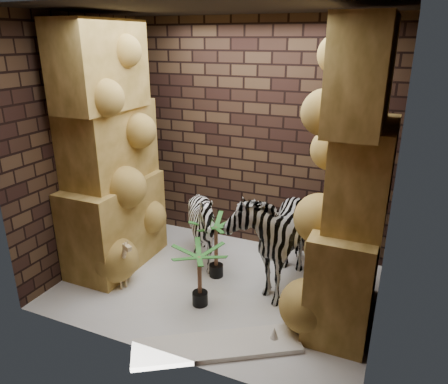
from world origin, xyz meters
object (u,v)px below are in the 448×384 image
at_px(zebra_right, 274,223).
at_px(surfboard, 217,346).
at_px(giraffe_toy, 118,260).
at_px(palm_front, 216,248).
at_px(palm_back, 200,277).
at_px(zebra_left, 203,231).

relative_size(zebra_right, surfboard, 0.95).
distance_m(giraffe_toy, palm_front, 1.15).
bearing_deg(surfboard, zebra_right, 52.77).
distance_m(palm_front, palm_back, 0.61).
height_order(zebra_right, zebra_left, zebra_right).
xyz_separation_m(palm_front, palm_back, (0.08, -0.60, -0.04)).
distance_m(zebra_right, palm_back, 1.05).
xyz_separation_m(zebra_right, palm_back, (-0.57, -0.78, -0.40)).
xyz_separation_m(giraffe_toy, palm_front, (0.95, 0.64, 0.04)).
bearing_deg(zebra_right, palm_back, -126.80).
bearing_deg(surfboard, palm_front, 82.54).
bearing_deg(surfboard, giraffe_toy, 128.61).
bearing_deg(zebra_right, zebra_left, -178.27).
xyz_separation_m(zebra_left, giraffe_toy, (-0.71, -0.79, -0.16)).
distance_m(zebra_right, giraffe_toy, 1.85).
height_order(zebra_right, giraffe_toy, zebra_right).
xyz_separation_m(zebra_left, palm_front, (0.24, -0.14, -0.12)).
height_order(zebra_left, surfboard, zebra_left).
xyz_separation_m(palm_front, surfboard, (0.53, -1.16, -0.35)).
xyz_separation_m(zebra_right, giraffe_toy, (-1.61, -0.82, -0.41)).
bearing_deg(zebra_left, palm_front, -21.14).
xyz_separation_m(giraffe_toy, palm_back, (1.04, 0.04, 0.01)).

